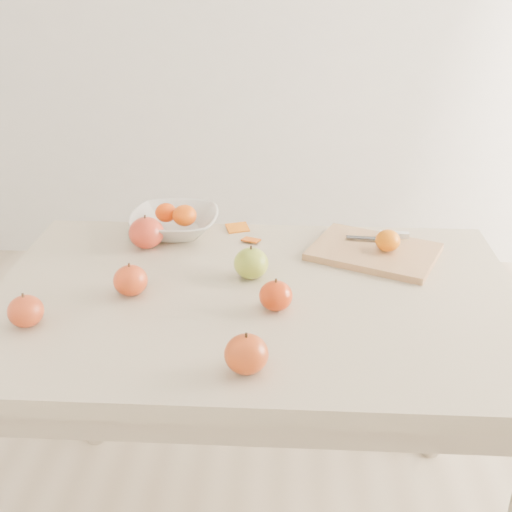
{
  "coord_description": "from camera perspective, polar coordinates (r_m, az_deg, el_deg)",
  "views": [
    {
      "loc": [
        0.07,
        -1.26,
        1.45
      ],
      "look_at": [
        0.0,
        0.05,
        0.82
      ],
      "focal_mm": 45.0,
      "sensor_mm": 36.0,
      "label": 1
    }
  ],
  "objects": [
    {
      "name": "table",
      "position": [
        1.5,
        -0.1,
        -6.66
      ],
      "size": [
        1.2,
        0.8,
        0.75
      ],
      "color": "#C3B294",
      "rests_on": "ground"
    },
    {
      "name": "cutting_board",
      "position": [
        1.65,
        10.45,
        0.38
      ],
      "size": [
        0.37,
        0.32,
        0.02
      ],
      "primitive_type": "cube",
      "rotation": [
        0.0,
        0.0,
        -0.41
      ],
      "color": "tan",
      "rests_on": "table"
    },
    {
      "name": "board_tangerine",
      "position": [
        1.63,
        11.63,
        1.36
      ],
      "size": [
        0.06,
        0.06,
        0.05
      ],
      "primitive_type": "ellipsoid",
      "color": "orange",
      "rests_on": "cutting_board"
    },
    {
      "name": "fruit_bowl",
      "position": [
        1.76,
        -7.22,
        2.92
      ],
      "size": [
        0.24,
        0.24,
        0.06
      ],
      "primitive_type": "imported",
      "color": "silver",
      "rests_on": "table"
    },
    {
      "name": "bowl_tangerine_near",
      "position": [
        1.76,
        -8.01,
        3.86
      ],
      "size": [
        0.06,
        0.06,
        0.05
      ],
      "primitive_type": "ellipsoid",
      "color": "#E73D08",
      "rests_on": "fruit_bowl"
    },
    {
      "name": "bowl_tangerine_far",
      "position": [
        1.73,
        -6.37,
        3.61
      ],
      "size": [
        0.06,
        0.06,
        0.06
      ],
      "primitive_type": "ellipsoid",
      "color": "#D75807",
      "rests_on": "fruit_bowl"
    },
    {
      "name": "orange_peel_a",
      "position": [
        1.77,
        -1.65,
        2.4
      ],
      "size": [
        0.07,
        0.06,
        0.01
      ],
      "primitive_type": "cube",
      "rotation": [
        0.21,
        0.0,
        0.35
      ],
      "color": "#D1640E",
      "rests_on": "table"
    },
    {
      "name": "orange_peel_b",
      "position": [
        1.7,
        -0.45,
        1.37
      ],
      "size": [
        0.05,
        0.05,
        0.01
      ],
      "primitive_type": "cube",
      "rotation": [
        -0.14,
        0.0,
        -0.37
      ],
      "color": "#C3500D",
      "rests_on": "table"
    },
    {
      "name": "paring_knife",
      "position": [
        1.72,
        11.78,
        1.83
      ],
      "size": [
        0.17,
        0.05,
        0.01
      ],
      "color": "silver",
      "rests_on": "cutting_board"
    },
    {
      "name": "apple_green",
      "position": [
        1.5,
        -0.44,
        -0.65
      ],
      "size": [
        0.08,
        0.08,
        0.07
      ],
      "primitive_type": "ellipsoid",
      "color": "olive",
      "rests_on": "table"
    },
    {
      "name": "apple_red_b",
      "position": [
        1.46,
        -11.09,
        -2.14
      ],
      "size": [
        0.08,
        0.08,
        0.07
      ],
      "primitive_type": "ellipsoid",
      "color": "#950D06",
      "rests_on": "table"
    },
    {
      "name": "apple_red_a",
      "position": [
        1.68,
        -9.72,
        2.05
      ],
      "size": [
        0.09,
        0.09,
        0.08
      ],
      "primitive_type": "ellipsoid",
      "color": "#930D09",
      "rests_on": "table"
    },
    {
      "name": "apple_red_d",
      "position": [
        1.4,
        -19.79,
        -4.63
      ],
      "size": [
        0.07,
        0.07,
        0.07
      ],
      "primitive_type": "ellipsoid",
      "color": "maroon",
      "rests_on": "table"
    },
    {
      "name": "apple_red_e",
      "position": [
        1.37,
        1.77,
        -3.55
      ],
      "size": [
        0.07,
        0.07,
        0.07
      ],
      "primitive_type": "ellipsoid",
      "color": "#8D1104",
      "rests_on": "table"
    },
    {
      "name": "apple_red_c",
      "position": [
        1.18,
        -0.86,
        -8.71
      ],
      "size": [
        0.08,
        0.08,
        0.07
      ],
      "primitive_type": "ellipsoid",
      "color": "maroon",
      "rests_on": "table"
    }
  ]
}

